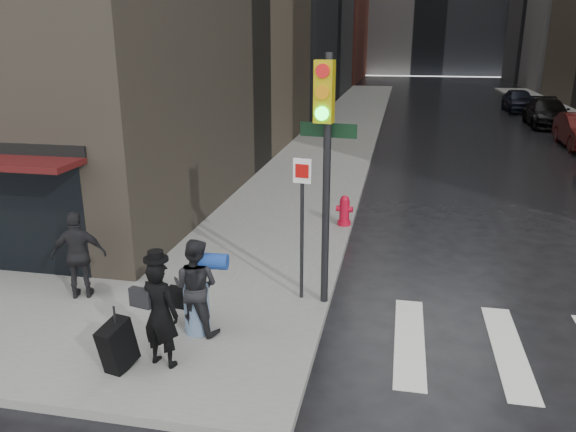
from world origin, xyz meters
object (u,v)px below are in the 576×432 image
at_px(man_overcoat, 151,318).
at_px(fire_hydrant, 344,212).
at_px(traffic_light, 323,149).
at_px(man_greycoat, 79,255).
at_px(parked_car_3, 547,113).
at_px(parked_car_4, 519,100).
at_px(man_jeans, 196,286).

bearing_deg(man_overcoat, fire_hydrant, -93.69).
bearing_deg(traffic_light, man_overcoat, -121.47).
xyz_separation_m(man_greycoat, fire_hydrant, (4.48, 5.34, -0.50)).
xyz_separation_m(man_overcoat, parked_car_3, (11.70, 28.04, -0.17)).
height_order(traffic_light, fire_hydrant, traffic_light).
bearing_deg(man_greycoat, fire_hydrant, -148.65).
xyz_separation_m(man_overcoat, man_greycoat, (-2.34, 1.95, 0.07)).
bearing_deg(parked_car_4, parked_car_3, -86.57).
bearing_deg(fire_hydrant, man_greycoat, -130.04).
relative_size(man_jeans, traffic_light, 0.37).
distance_m(traffic_light, fire_hydrant, 5.36).
bearing_deg(fire_hydrant, traffic_light, -89.45).
distance_m(traffic_light, parked_car_4, 33.61).
xyz_separation_m(man_jeans, parked_car_4, (11.05, 33.73, -0.22)).
relative_size(fire_hydrant, parked_car_3, 0.15).
height_order(man_greycoat, parked_car_3, man_greycoat).
bearing_deg(fire_hydrant, parked_car_4, 71.52).
height_order(parked_car_3, parked_car_4, same).
bearing_deg(man_jeans, parked_car_4, -101.87).
bearing_deg(man_jeans, fire_hydrant, -100.39).
relative_size(traffic_light, parked_car_4, 1.01).
bearing_deg(man_overcoat, parked_car_3, -99.97).
bearing_deg(man_jeans, man_greycoat, -11.39).
bearing_deg(man_overcoat, man_greycoat, -27.01).
bearing_deg(parked_car_3, man_greycoat, -116.29).
relative_size(man_overcoat, parked_car_4, 0.42).
bearing_deg(parked_car_3, man_overcoat, -110.65).
bearing_deg(man_overcoat, traffic_light, -117.56).
relative_size(man_jeans, parked_car_4, 0.37).
distance_m(man_jeans, traffic_light, 3.18).
xyz_separation_m(man_overcoat, fire_hydrant, (2.14, 7.28, -0.43)).
xyz_separation_m(fire_hydrant, parked_car_3, (9.56, 20.76, 0.26)).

